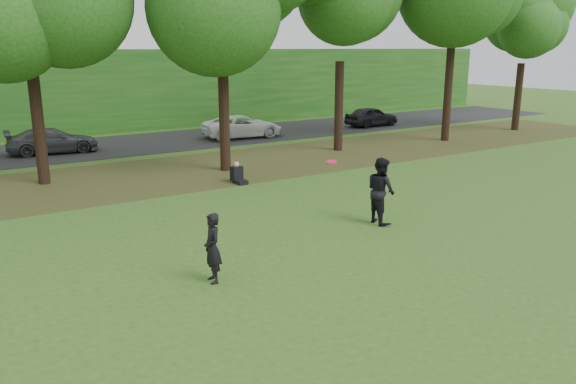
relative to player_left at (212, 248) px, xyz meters
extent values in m
plane|color=#2B551A|center=(1.56, -1.82, -0.80)|extent=(120.00, 120.00, 0.00)
cube|color=#483019|center=(1.56, 11.18, -0.79)|extent=(60.00, 7.00, 0.01)
cube|color=black|center=(1.56, 19.18, -0.79)|extent=(70.00, 7.00, 0.02)
cube|color=#1A5017|center=(1.56, 25.18, 1.70)|extent=(70.00, 3.00, 5.00)
imported|color=black|center=(0.00, 0.00, 0.00)|extent=(0.46, 0.63, 1.60)
imported|color=black|center=(6.12, 1.30, 0.20)|extent=(0.88, 1.06, 1.99)
imported|color=#44454C|center=(0.13, 18.69, -0.16)|extent=(4.41, 2.16, 1.24)
imported|color=white|center=(10.43, 18.00, -0.14)|extent=(4.83, 2.61, 1.29)
imported|color=black|center=(19.94, 17.61, -0.14)|extent=(3.82, 1.64, 1.29)
cylinder|color=#FF1544|center=(3.67, 0.53, 1.46)|extent=(0.31, 0.32, 0.09)
cube|color=black|center=(4.91, 7.93, -0.72)|extent=(0.42, 0.57, 0.16)
cube|color=black|center=(4.90, 8.21, -0.44)|extent=(0.43, 0.35, 0.56)
sphere|color=tan|center=(4.90, 8.21, -0.08)|extent=(0.22, 0.22, 0.22)
cylinder|color=black|center=(-1.44, 12.08, 1.26)|extent=(0.44, 0.44, 4.12)
cylinder|color=black|center=(5.56, 10.48, 1.51)|extent=(0.44, 0.44, 4.62)
cylinder|color=black|center=(12.56, 11.68, 1.43)|extent=(0.44, 0.44, 4.45)
cylinder|color=black|center=(19.56, 10.88, 1.78)|extent=(0.44, 0.44, 5.17)
cylinder|color=black|center=(26.56, 11.38, 1.28)|extent=(0.44, 0.44, 4.16)
sphere|color=#1A5017|center=(26.56, 11.38, 6.13)|extent=(5.60, 5.60, 5.60)
camera|label=1|loc=(-4.94, -10.78, 4.32)|focal=35.00mm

